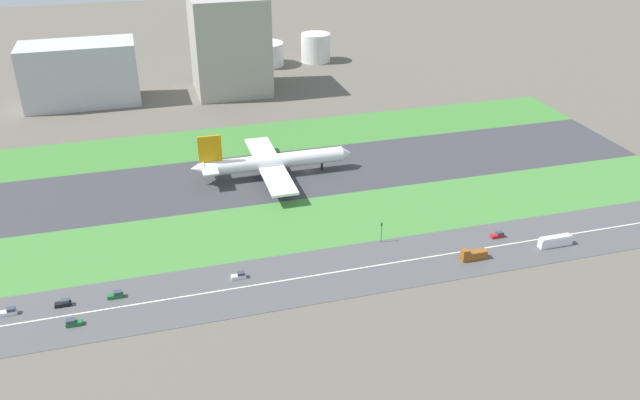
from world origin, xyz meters
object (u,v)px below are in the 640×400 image
object	(u,v)px
fuel_tank_east	(316,48)
airliner	(270,162)
car_3	(498,235)
fuel_tank_centre	(264,54)
car_5	(73,323)
bus_0	(555,241)
traffic_light	(382,231)
fuel_tank_west	(217,56)
car_4	(64,303)
truck_0	(473,255)
car_6	(116,295)
car_0	(9,312)
terminal_building	(80,74)
hangar_building	(230,44)
car_2	(239,276)

from	to	relation	value
fuel_tank_east	airliner	bearing A→B (deg)	-111.70
car_3	fuel_tank_centre	size ratio (longest dim) A/B	0.18
fuel_tank_east	car_5	bearing A→B (deg)	-119.62
bus_0	traffic_light	xyz separation A→B (m)	(-53.82, 17.99, 2.47)
fuel_tank_centre	fuel_tank_west	bearing A→B (deg)	180.00
car_4	fuel_tank_centre	xyz separation A→B (m)	(104.83, 227.00, 6.02)
bus_0	truck_0	bearing A→B (deg)	0.00
car_4	truck_0	world-z (taller)	truck_0
car_6	fuel_tank_west	bearing A→B (deg)	74.89
car_5	car_0	xyz separation A→B (m)	(-17.26, 10.00, 0.00)
airliner	terminal_building	bearing A→B (deg)	123.15
bus_0	hangar_building	bearing A→B (deg)	-68.63
hangar_building	fuel_tank_east	world-z (taller)	hangar_building
car_6	traffic_light	size ratio (longest dim) A/B	0.61
car_2	car_4	bearing A→B (deg)	180.00
hangar_building	fuel_tank_west	distance (m)	48.46
car_6	traffic_light	world-z (taller)	traffic_light
traffic_light	hangar_building	size ratio (longest dim) A/B	0.14
bus_0	car_4	bearing A→B (deg)	-3.75
car_2	fuel_tank_east	world-z (taller)	fuel_tank_east
hangar_building	fuel_tank_centre	bearing A→B (deg)	58.70
airliner	traffic_light	xyz separation A→B (m)	(24.26, -60.01, -1.94)
bus_0	fuel_tank_east	size ratio (longest dim) A/B	0.64
fuel_tank_centre	car_0	bearing A→B (deg)	-117.67
hangar_building	car_4	bearing A→B (deg)	-113.05
truck_0	car_4	bearing A→B (deg)	-4.65
car_2	car_4	size ratio (longest dim) A/B	1.00
car_3	airliner	bearing A→B (deg)	132.78
car_0	car_4	bearing A→B (deg)	0.00
airliner	truck_0	world-z (taller)	airliner
car_6	hangar_building	size ratio (longest dim) A/B	0.09
car_3	bus_0	size ratio (longest dim) A/B	0.38
car_6	car_0	distance (m)	28.48
airliner	truck_0	distance (m)	91.87
fuel_tank_centre	fuel_tank_east	xyz separation A→B (m)	(32.95, 0.00, 1.72)
car_5	car_4	bearing A→B (deg)	-73.10
car_4	truck_0	size ratio (longest dim) A/B	0.52
car_5	hangar_building	world-z (taller)	hangar_building
fuel_tank_west	fuel_tank_centre	xyz separation A→B (m)	(29.28, 0.00, -0.67)
car_0	car_6	bearing A→B (deg)	0.00
traffic_light	fuel_tank_west	bearing A→B (deg)	96.05
bus_0	car_4	world-z (taller)	bus_0
car_0	traffic_light	size ratio (longest dim) A/B	0.61
car_6	fuel_tank_east	bearing A→B (deg)	61.45
truck_0	car_0	distance (m)	137.42
car_5	hangar_building	bearing A→B (deg)	-111.19
traffic_light	terminal_building	bearing A→B (deg)	119.57
car_4	truck_0	distance (m)	123.24
bus_0	hangar_building	xyz separation A→B (m)	(-75.11, 192.00, 23.68)
bus_0	car_4	distance (m)	152.90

